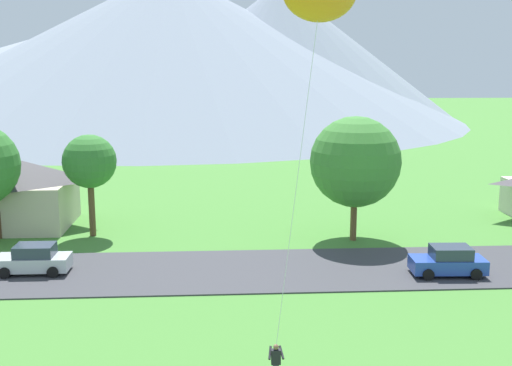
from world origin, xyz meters
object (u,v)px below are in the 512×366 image
object	(u,v)px
parked_car_silver_west_end	(33,260)
parked_car_blue_mid_west	(448,261)
house_leftmost	(9,191)
tree_right_of_center	(355,162)
tree_center	(90,162)

from	to	relation	value
parked_car_silver_west_end	parked_car_blue_mid_west	xyz separation A→B (m)	(23.92, -1.79, 0.00)
house_leftmost	parked_car_silver_west_end	world-z (taller)	house_leftmost
tree_right_of_center	house_leftmost	bearing A→B (deg)	167.99
house_leftmost	tree_center	world-z (taller)	tree_center
tree_center	tree_right_of_center	size ratio (longest dim) A/B	0.84
house_leftmost	tree_center	xyz separation A→B (m)	(6.65, -3.04, 2.57)
parked_car_silver_west_end	parked_car_blue_mid_west	world-z (taller)	same
house_leftmost	tree_center	size ratio (longest dim) A/B	1.34
tree_right_of_center	parked_car_blue_mid_west	size ratio (longest dim) A/B	2.00
tree_center	parked_car_blue_mid_west	distance (m)	24.63
tree_right_of_center	parked_car_silver_west_end	distance (m)	21.40
tree_center	tree_right_of_center	bearing A→B (deg)	-7.05
house_leftmost	parked_car_blue_mid_west	distance (m)	31.59
house_leftmost	tree_right_of_center	xyz separation A→B (m)	(24.84, -5.29, 2.75)
house_leftmost	tree_center	bearing A→B (deg)	-24.56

